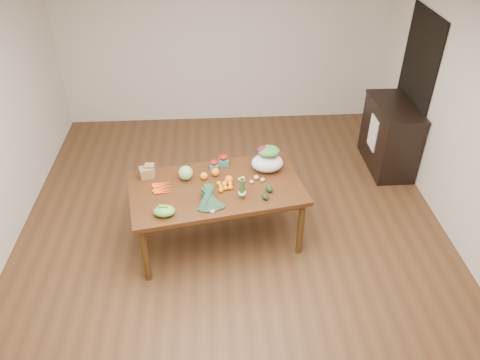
{
  "coord_description": "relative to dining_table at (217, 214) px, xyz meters",
  "views": [
    {
      "loc": [
        -0.18,
        -3.98,
        3.7
      ],
      "look_at": [
        0.07,
        0.0,
        0.85
      ],
      "focal_mm": 35.0,
      "sensor_mm": 36.0,
      "label": 1
    }
  ],
  "objects": [
    {
      "name": "potato_d",
      "position": [
        0.29,
        0.11,
        0.39
      ],
      "size": [
        0.05,
        0.04,
        0.04
      ],
      "primitive_type": "ellipsoid",
      "color": "tan",
      "rests_on": "dining_table"
    },
    {
      "name": "room_walls",
      "position": [
        0.18,
        -0.04,
        0.97
      ],
      "size": [
        5.02,
        6.02,
        2.7
      ],
      "color": "silver",
      "rests_on": "floor"
    },
    {
      "name": "dining_table",
      "position": [
        0.0,
        0.0,
        0.0
      ],
      "size": [
        1.97,
        1.32,
        0.75
      ],
      "primitive_type": "cube",
      "rotation": [
        0.0,
        0.0,
        0.18
      ],
      "color": "#452510",
      "rests_on": "floor"
    },
    {
      "name": "cabbage",
      "position": [
        -0.32,
        0.16,
        0.45
      ],
      "size": [
        0.16,
        0.16,
        0.16
      ],
      "primitive_type": "sphere",
      "color": "#88BB6C",
      "rests_on": "dining_table"
    },
    {
      "name": "cabinet",
      "position": [
        2.4,
        1.4,
        0.1
      ],
      "size": [
        0.52,
        1.02,
        0.94
      ],
      "primitive_type": "cube",
      "color": "black",
      "rests_on": "floor"
    },
    {
      "name": "avocado_a",
      "position": [
        0.5,
        -0.25,
        0.41
      ],
      "size": [
        0.08,
        0.1,
        0.06
      ],
      "primitive_type": "ellipsoid",
      "rotation": [
        0.0,
        0.0,
        0.3
      ],
      "color": "black",
      "rests_on": "dining_table"
    },
    {
      "name": "strawberry_basket_b",
      "position": [
        0.1,
        0.42,
        0.42
      ],
      "size": [
        0.13,
        0.13,
        0.1
      ],
      "primitive_type": null,
      "rotation": [
        0.0,
        0.0,
        0.18
      ],
      "color": "#BA0C0E",
      "rests_on": "dining_table"
    },
    {
      "name": "snap_pea_bag",
      "position": [
        -0.52,
        -0.44,
        0.42
      ],
      "size": [
        0.22,
        0.16,
        0.1
      ],
      "primitive_type": "ellipsoid",
      "color": "green",
      "rests_on": "dining_table"
    },
    {
      "name": "avocado_b",
      "position": [
        0.55,
        -0.12,
        0.41
      ],
      "size": [
        0.1,
        0.12,
        0.07
      ],
      "primitive_type": "ellipsoid",
      "rotation": [
        0.0,
        0.0,
        0.3
      ],
      "color": "black",
      "rests_on": "dining_table"
    },
    {
      "name": "potato_c",
      "position": [
        0.44,
        0.1,
        0.4
      ],
      "size": [
        0.06,
        0.05,
        0.05
      ],
      "primitive_type": "ellipsoid",
      "color": "tan",
      "rests_on": "dining_table"
    },
    {
      "name": "mandarin_cluster",
      "position": [
        0.09,
        -0.04,
        0.42
      ],
      "size": [
        0.21,
        0.21,
        0.09
      ],
      "primitive_type": null,
      "rotation": [
        0.0,
        0.0,
        0.18
      ],
      "color": "orange",
      "rests_on": "dining_table"
    },
    {
      "name": "strawberry_basket_a",
      "position": [
        -0.01,
        0.34,
        0.42
      ],
      "size": [
        0.11,
        0.11,
        0.09
      ],
      "primitive_type": null,
      "rotation": [
        0.0,
        0.0,
        0.18
      ],
      "color": "#B70C11",
      "rests_on": "dining_table"
    },
    {
      "name": "orange_b",
      "position": [
        -0.0,
        0.2,
        0.42
      ],
      "size": [
        0.09,
        0.09,
        0.09
      ],
      "primitive_type": "sphere",
      "color": "orange",
      "rests_on": "dining_table"
    },
    {
      "name": "asparagus_bundle",
      "position": [
        0.26,
        -0.22,
        0.5
      ],
      "size": [
        0.1,
        0.13,
        0.26
      ],
      "primitive_type": null,
      "rotation": [
        0.15,
        0.0,
        0.18
      ],
      "color": "#4B7535",
      "rests_on": "dining_table"
    },
    {
      "name": "salad_bag",
      "position": [
        0.57,
        0.27,
        0.51
      ],
      "size": [
        0.4,
        0.32,
        0.27
      ],
      "primitive_type": null,
      "rotation": [
        0.0,
        0.0,
        0.18
      ],
      "color": "silver",
      "rests_on": "dining_table"
    },
    {
      "name": "floor",
      "position": [
        0.18,
        -0.04,
        -0.38
      ],
      "size": [
        6.0,
        6.0,
        0.0
      ],
      "primitive_type": "plane",
      "color": "#54351C",
      "rests_on": "ground"
    },
    {
      "name": "carrots",
      "position": [
        -0.57,
        -0.01,
        0.39
      ],
      "size": [
        0.25,
        0.25,
        0.03
      ],
      "primitive_type": null,
      "rotation": [
        0.0,
        0.0,
        0.18
      ],
      "color": "#FF5115",
      "rests_on": "dining_table"
    },
    {
      "name": "dish_towel",
      "position": [
        2.14,
        1.36,
        0.18
      ],
      "size": [
        0.02,
        0.28,
        0.45
      ],
      "primitive_type": "cube",
      "color": "white",
      "rests_on": "cabinet"
    },
    {
      "name": "orange_a",
      "position": [
        -0.13,
        0.14,
        0.42
      ],
      "size": [
        0.08,
        0.08,
        0.08
      ],
      "primitive_type": "sphere",
      "color": "orange",
      "rests_on": "dining_table"
    },
    {
      "name": "potato_a",
      "position": [
        0.26,
        0.08,
        0.4
      ],
      "size": [
        0.05,
        0.04,
        0.04
      ],
      "primitive_type": "ellipsoid",
      "color": "#D8BD7D",
      "rests_on": "dining_table"
    },
    {
      "name": "potato_b",
      "position": [
        0.38,
        0.03,
        0.4
      ],
      "size": [
        0.05,
        0.04,
        0.04
      ],
      "primitive_type": "ellipsoid",
      "color": "tan",
      "rests_on": "dining_table"
    },
    {
      "name": "potato_e",
      "position": [
        0.5,
        0.06,
        0.4
      ],
      "size": [
        0.05,
        0.05,
        0.04
      ],
      "primitive_type": "ellipsoid",
      "color": "tan",
      "rests_on": "dining_table"
    },
    {
      "name": "orange_c",
      "position": [
        0.14,
        0.06,
        0.42
      ],
      "size": [
        0.09,
        0.09,
        0.09
      ],
      "primitive_type": "sphere",
      "color": "#DC580D",
      "rests_on": "dining_table"
    },
    {
      "name": "kale_bunch",
      "position": [
        -0.06,
        -0.33,
        0.45
      ],
      "size": [
        0.39,
        0.45,
        0.16
      ],
      "primitive_type": null,
      "rotation": [
        0.0,
        0.0,
        0.18
      ],
      "color": "black",
      "rests_on": "dining_table"
    },
    {
      "name": "paper_bag",
      "position": [
        -0.75,
        0.22,
        0.45
      ],
      "size": [
        0.23,
        0.2,
        0.14
      ],
      "primitive_type": null,
      "rotation": [
        0.0,
        0.0,
        0.18
      ],
      "color": "olive",
      "rests_on": "dining_table"
    },
    {
      "name": "doorway_dark",
      "position": [
        2.66,
        1.56,
        0.68
      ],
      "size": [
        0.02,
        1.0,
        2.1
      ],
      "primitive_type": "cube",
      "color": "black",
      "rests_on": "floor"
    }
  ]
}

